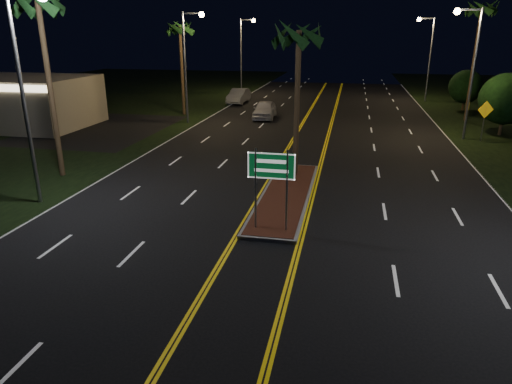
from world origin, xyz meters
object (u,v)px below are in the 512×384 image
(streetlight_left_far, at_px, (244,48))
(palm_right_far, at_px, (482,10))
(commercial_building, at_px, (0,101))
(streetlight_left_near, at_px, (28,76))
(car_far, at_px, (239,95))
(warning_sign, at_px, (485,115))
(highway_sign, at_px, (271,174))
(palm_left_far, at_px, (180,28))
(car_near, at_px, (265,108))
(shrub_far, at_px, (466,87))
(palm_left_near, at_px, (38,4))
(streetlight_right_mid, at_px, (469,59))
(shrub_mid, at_px, (506,99))
(palm_median, at_px, (299,35))
(median_island, at_px, (286,195))
(streetlight_right_far, at_px, (427,49))
(streetlight_left_mid, at_px, (189,55))

(streetlight_left_far, bearing_deg, palm_right_far, -30.88)
(commercial_building, relative_size, streetlight_left_near, 1.67)
(commercial_building, height_order, palm_right_far, palm_right_far)
(car_far, height_order, warning_sign, warning_sign)
(highway_sign, xyz_separation_m, commercial_building, (-26.00, 17.19, -0.40))
(palm_left_far, relative_size, warning_sign, 3.06)
(palm_left_far, height_order, car_near, palm_left_far)
(commercial_building, distance_m, shrub_far, 42.90)
(commercial_building, bearing_deg, car_far, 44.64)
(palm_left_near, bearing_deg, car_far, 83.88)
(highway_sign, xyz_separation_m, warning_sign, (12.06, 18.64, -0.50))
(streetlight_right_mid, height_order, car_near, streetlight_right_mid)
(highway_sign, relative_size, streetlight_left_far, 0.36)
(streetlight_right_mid, bearing_deg, shrub_far, 77.18)
(warning_sign, bearing_deg, palm_right_far, 63.68)
(streetlight_left_near, height_order, shrub_mid, streetlight_left_near)
(palm_left_far, bearing_deg, palm_median, -53.82)
(shrub_far, bearing_deg, median_island, -115.45)
(warning_sign, bearing_deg, palm_median, -159.16)
(palm_left_near, xyz_separation_m, palm_right_far, (25.30, 22.00, 0.46))
(palm_right_far, xyz_separation_m, shrub_far, (1.00, 6.00, -6.81))
(streetlight_left_near, xyz_separation_m, shrub_mid, (24.61, 20.00, -2.93))
(streetlight_right_mid, distance_m, streetlight_right_far, 20.00)
(streetlight_left_mid, distance_m, palm_median, 17.25)
(palm_right_far, distance_m, shrub_far, 9.13)
(palm_left_far, bearing_deg, median_island, -58.64)
(highway_sign, relative_size, shrub_mid, 0.69)
(streetlight_left_far, distance_m, streetlight_right_mid, 30.57)
(highway_sign, distance_m, streetlight_left_near, 11.17)
(streetlight_right_far, bearing_deg, streetlight_left_far, 174.62)
(streetlight_left_mid, relative_size, warning_sign, 3.13)
(shrub_far, xyz_separation_m, car_near, (-18.68, -8.51, -1.42))
(streetlight_left_far, bearing_deg, streetlight_left_mid, -90.00)
(median_island, relative_size, palm_left_far, 1.16)
(streetlight_right_far, relative_size, palm_median, 1.08)
(commercial_building, bearing_deg, palm_left_far, 31.25)
(median_island, relative_size, highway_sign, 3.20)
(palm_median, height_order, warning_sign, palm_median)
(streetlight_left_mid, height_order, shrub_mid, streetlight_left_mid)
(car_near, height_order, warning_sign, warning_sign)
(median_island, relative_size, streetlight_left_far, 1.14)
(streetlight_left_far, height_order, shrub_mid, streetlight_left_far)
(palm_median, bearing_deg, palm_left_far, 126.18)
(median_island, height_order, palm_left_near, palm_left_near)
(commercial_building, distance_m, streetlight_right_far, 42.88)
(streetlight_left_near, height_order, palm_left_far, streetlight_left_near)
(palm_median, relative_size, shrub_mid, 1.80)
(palm_left_near, relative_size, warning_sign, 3.40)
(palm_left_near, height_order, palm_left_far, palm_left_near)
(shrub_far, bearing_deg, commercial_building, -158.09)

